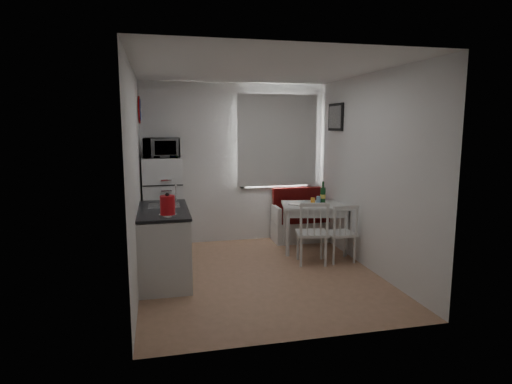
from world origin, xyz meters
TOP-DOWN VIEW (x-y plane):
  - floor at (0.00, 0.00)m, footprint 3.00×3.50m
  - ceiling at (0.00, 0.00)m, footprint 3.00×3.50m
  - wall_back at (0.00, 1.75)m, footprint 3.00×0.02m
  - wall_front at (0.00, -1.75)m, footprint 3.00×0.02m
  - wall_left at (-1.50, 0.00)m, footprint 0.02×3.50m
  - wall_right at (1.50, 0.00)m, footprint 0.02×3.50m
  - window at (0.70, 1.72)m, footprint 1.22×0.06m
  - curtain at (0.70, 1.65)m, footprint 1.35×0.02m
  - kitchen_counter at (-1.20, 0.16)m, footprint 0.62×1.32m
  - wall_sign at (-1.47, 1.45)m, footprint 0.03×0.40m
  - picture_frame at (1.48, 1.10)m, footprint 0.04×0.52m
  - bench at (1.21, 1.51)m, footprint 1.23×0.47m
  - dining_table at (1.08, 0.88)m, footprint 1.10×0.88m
  - chair_left at (0.83, 0.22)m, footprint 0.49×0.47m
  - chair_right at (1.25, 0.23)m, footprint 0.41×0.39m
  - fridge at (-1.18, 1.40)m, footprint 0.58×0.58m
  - microwave at (-1.18, 1.35)m, footprint 0.53×0.36m
  - kettle at (-1.15, -0.35)m, footprint 0.20×0.20m
  - wine_bottle at (1.25, 0.98)m, footprint 0.08×0.08m
  - drinking_glass_orange at (1.03, 0.83)m, footprint 0.07×0.07m
  - drinking_glass_blue at (1.16, 0.93)m, footprint 0.07×0.07m
  - plate at (0.78, 0.90)m, footprint 0.24×0.24m

SIDE VIEW (x-z plane):
  - floor at x=0.00m, z-range -0.01..0.01m
  - bench at x=1.21m, z-range -0.15..0.73m
  - kitchen_counter at x=-1.20m, z-range -0.12..1.04m
  - chair_right at x=1.25m, z-range 0.29..0.74m
  - chair_left at x=0.83m, z-range 0.31..0.79m
  - dining_table at x=1.08m, z-range 0.28..1.02m
  - fridge at x=-1.18m, z-range 0.00..1.45m
  - plate at x=0.78m, z-range 0.73..0.75m
  - drinking_glass_orange at x=1.03m, z-range 0.73..0.84m
  - drinking_glass_blue at x=1.16m, z-range 0.73..0.84m
  - wine_bottle at x=1.25m, z-range 0.73..1.07m
  - kettle at x=-1.15m, z-range 0.90..1.17m
  - wall_back at x=0.00m, z-range 0.00..2.60m
  - wall_front at x=0.00m, z-range 0.00..2.60m
  - wall_left at x=-1.50m, z-range 0.00..2.60m
  - wall_right at x=1.50m, z-range 0.00..2.60m
  - microwave at x=-1.18m, z-range 1.45..1.74m
  - window at x=0.70m, z-range 0.89..2.36m
  - curtain at x=0.70m, z-range 0.93..2.42m
  - picture_frame at x=1.48m, z-range 1.84..2.26m
  - wall_sign at x=-1.47m, z-range 1.95..2.35m
  - ceiling at x=0.00m, z-range 2.59..2.61m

